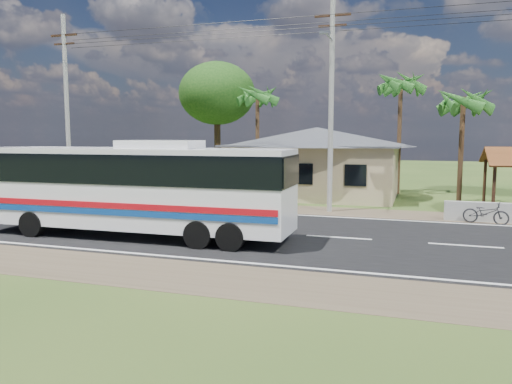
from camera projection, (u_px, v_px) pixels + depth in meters
ground at (229, 231)px, 20.52m from camera, size 120.00×120.00×0.00m
road at (229, 231)px, 20.52m from camera, size 120.00×16.00×0.03m
house at (317, 155)px, 32.17m from camera, size 12.40×10.00×5.00m
utility_poles at (325, 98)px, 25.15m from camera, size 32.80×2.22×11.00m
palm_near at (463, 102)px, 27.29m from camera, size 2.80×2.80×6.70m
palm_mid at (401, 85)px, 32.46m from camera, size 2.80×2.80×8.20m
palm_far at (257, 96)px, 36.09m from camera, size 2.80×2.80×7.70m
tree_behind_house at (217, 94)px, 39.17m from camera, size 6.00×6.00×9.61m
coach_bus at (138, 182)px, 19.02m from camera, size 12.08×2.82×3.73m
motorcycle at (486, 213)px, 22.03m from camera, size 2.03×1.19×1.01m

